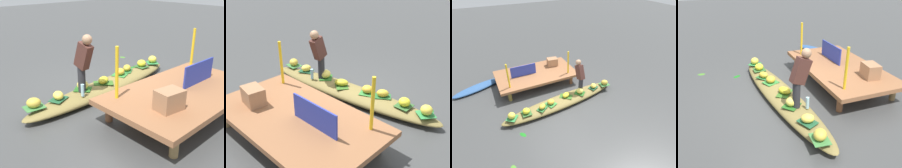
{
  "view_description": "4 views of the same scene",
  "coord_description": "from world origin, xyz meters",
  "views": [
    {
      "loc": [
        3.81,
        4.29,
        2.51
      ],
      "look_at": [
        0.33,
        0.52,
        0.42
      ],
      "focal_mm": 42.74,
      "sensor_mm": 36.0,
      "label": 1
    },
    {
      "loc": [
        -3.75,
        4.21,
        3.19
      ],
      "look_at": [
        0.12,
        0.19,
        0.35
      ],
      "focal_mm": 44.3,
      "sensor_mm": 36.0,
      "label": 2
    },
    {
      "loc": [
        -2.27,
        -4.68,
        4.32
      ],
      "look_at": [
        0.27,
        0.44,
        0.53
      ],
      "focal_mm": 29.47,
      "sensor_mm": 36.0,
      "label": 3
    },
    {
      "loc": [
        4.71,
        -1.5,
        2.88
      ],
      "look_at": [
        0.21,
        0.16,
        0.49
      ],
      "focal_mm": 38.26,
      "sensor_mm": 36.0,
      "label": 4
    }
  ],
  "objects": [
    {
      "name": "leaf_mat_4",
      "position": [
        0.16,
        0.04,
        0.25
      ],
      "size": [
        0.52,
        0.49,
        0.01
      ],
      "primitive_type": "cube",
      "rotation": [
        0.0,
        0.0,
        2.48
      ],
      "color": "#346221",
      "rests_on": "vendor_boat"
    },
    {
      "name": "leaf_mat_3",
      "position": [
        1.89,
        0.08,
        0.25
      ],
      "size": [
        0.4,
        0.33,
        0.01
      ],
      "primitive_type": "cube",
      "rotation": [
        0.0,
        0.0,
        3.04
      ],
      "color": "#3E7B3C",
      "rests_on": "vendor_boat"
    },
    {
      "name": "railing_post_west",
      "position": [
        -1.57,
        1.18,
        0.96
      ],
      "size": [
        0.06,
        0.06,
        0.94
      ],
      "primitive_type": "cylinder",
      "color": "yellow",
      "rests_on": "dock_platform"
    },
    {
      "name": "banana_bunch_6",
      "position": [
        1.37,
        0.08,
        0.33
      ],
      "size": [
        0.28,
        0.3,
        0.16
      ],
      "primitive_type": "ellipsoid",
      "rotation": [
        0.0,
        0.0,
        4.36
      ],
      "color": "#F1CF4B",
      "rests_on": "vendor_boat"
    },
    {
      "name": "banana_bunch_0",
      "position": [
        -1.39,
        -0.18,
        0.34
      ],
      "size": [
        0.31,
        0.31,
        0.18
      ],
      "primitive_type": "ellipsoid",
      "rotation": [
        0.0,
        0.0,
        4.26
      ],
      "color": "yellow",
      "rests_on": "vendor_boat"
    },
    {
      "name": "leaf_mat_1",
      "position": [
        0.71,
        0.01,
        0.25
      ],
      "size": [
        0.46,
        0.46,
        0.01
      ],
      "primitive_type": "cube",
      "rotation": [
        0.0,
        0.0,
        2.28
      ],
      "color": "#255D1E",
      "rests_on": "vendor_boat"
    },
    {
      "name": "leaf_mat_2",
      "position": [
        -0.5,
        -0.1,
        0.25
      ],
      "size": [
        0.41,
        0.43,
        0.01
      ],
      "primitive_type": "cube",
      "rotation": [
        0.0,
        0.0,
        1.97
      ],
      "color": "#358237",
      "rests_on": "vendor_boat"
    },
    {
      "name": "banana_bunch_1",
      "position": [
        0.71,
        0.01,
        0.35
      ],
      "size": [
        0.29,
        0.31,
        0.2
      ],
      "primitive_type": "ellipsoid",
      "rotation": [
        0.0,
        0.0,
        1.85
      ],
      "color": "#F6DB56",
      "rests_on": "vendor_boat"
    },
    {
      "name": "produce_crate",
      "position": [
        0.51,
        2.07,
        0.66
      ],
      "size": [
        0.48,
        0.38,
        0.34
      ],
      "primitive_type": "cube",
      "rotation": [
        0.0,
        0.0,
        -0.14
      ],
      "color": "#9D6F4C",
      "rests_on": "dock_platform"
    },
    {
      "name": "drifting_plant_1",
      "position": [
        -2.22,
        -1.74,
        0.0
      ],
      "size": [
        0.15,
        0.22,
        0.01
      ],
      "primitive_type": "ellipsoid",
      "rotation": [
        0.0,
        0.0,
        1.56
      ],
      "color": "#45832A",
      "rests_on": "ground"
    },
    {
      "name": "leaf_mat_6",
      "position": [
        1.37,
        0.08,
        0.25
      ],
      "size": [
        0.43,
        0.38,
        0.01
      ],
      "primitive_type": "cube",
      "rotation": [
        0.0,
        0.0,
        0.42
      ],
      "color": "#1F5231",
      "rests_on": "vendor_boat"
    },
    {
      "name": "drifting_plant_0",
      "position": [
        -1.7,
        -0.78,
        0.0
      ],
      "size": [
        0.23,
        0.26,
        0.01
      ],
      "primitive_type": "ellipsoid",
      "rotation": [
        0.0,
        0.0,
        2.14
      ],
      "color": "#19741B",
      "rests_on": "ground"
    },
    {
      "name": "banana_bunch_2",
      "position": [
        -0.5,
        -0.1,
        0.34
      ],
      "size": [
        0.3,
        0.29,
        0.17
      ],
      "primitive_type": "ellipsoid",
      "rotation": [
        0.0,
        0.0,
        0.29
      ],
      "color": "gold",
      "rests_on": "vendor_boat"
    },
    {
      "name": "banana_bunch_7",
      "position": [
        -0.84,
        -0.19,
        0.33
      ],
      "size": [
        0.32,
        0.3,
        0.16
      ],
      "primitive_type": "ellipsoid",
      "rotation": [
        0.0,
        0.0,
        0.64
      ],
      "color": "gold",
      "rests_on": "vendor_boat"
    },
    {
      "name": "leaf_mat_0",
      "position": [
        -1.39,
        -0.18,
        0.25
      ],
      "size": [
        0.3,
        0.33,
        0.01
      ],
      "primitive_type": "cube",
      "rotation": [
        0.0,
        0.0,
        1.57
      ],
      "color": "#32602B",
      "rests_on": "vendor_boat"
    },
    {
      "name": "banana_bunch_5",
      "position": [
        -1.86,
        -0.19,
        0.35
      ],
      "size": [
        0.31,
        0.31,
        0.2
      ],
      "primitive_type": "ellipsoid",
      "rotation": [
        0.0,
        0.0,
        1.06
      ],
      "color": "yellow",
      "rests_on": "vendor_boat"
    },
    {
      "name": "market_banner",
      "position": [
        -0.87,
        1.78,
        0.71
      ],
      "size": [
        1.02,
        0.03,
        0.45
      ],
      "primitive_type": "cube",
      "rotation": [
        0.0,
        0.0,
        0.0
      ],
      "color": "#27369E",
      "rests_on": "dock_platform"
    },
    {
      "name": "canal_water",
      "position": [
        0.0,
        0.0,
        0.0
      ],
      "size": [
        40.0,
        40.0,
        0.0
      ],
      "primitive_type": "plane",
      "color": "#3F4040",
      "rests_on": "ground"
    },
    {
      "name": "banana_bunch_3",
      "position": [
        1.89,
        0.08,
        0.35
      ],
      "size": [
        0.34,
        0.33,
        0.19
      ],
      "primitive_type": "ellipsoid",
      "rotation": [
        0.0,
        0.0,
        5.72
      ],
      "color": "gold",
      "rests_on": "vendor_boat"
    },
    {
      "name": "railing_post_east",
      "position": [
        0.83,
        1.18,
        0.96
      ],
      "size": [
        0.06,
        0.06,
        0.94
      ],
      "primitive_type": "cylinder",
      "color": "yellow",
      "rests_on": "dock_platform"
    },
    {
      "name": "water_bottle",
      "position": [
        0.91,
        0.28,
        0.37
      ],
      "size": [
        0.07,
        0.07,
        0.25
      ],
      "primitive_type": "cylinder",
      "color": "#A6D6E5",
      "rests_on": "vendor_boat"
    },
    {
      "name": "leaf_mat_5",
      "position": [
        -1.86,
        -0.19,
        0.25
      ],
      "size": [
        0.43,
        0.44,
        0.01
      ],
      "primitive_type": "cube",
      "rotation": [
        0.0,
        0.0,
        0.92
      ],
      "color": "#308341",
      "rests_on": "vendor_boat"
    },
    {
      "name": "vendor_boat",
      "position": [
        0.0,
        0.0,
        0.12
      ],
      "size": [
        4.52,
        1.18,
        0.25
      ],
      "primitive_type": "ellipsoid",
      "rotation": [
        0.0,
        0.0,
        0.11
      ],
      "color": "olive",
      "rests_on": "ground"
    },
    {
      "name": "dock_platform",
      "position": [
        -0.37,
        1.78,
        0.42
      ],
      "size": [
        3.2,
        1.8,
        0.49
      ],
      "color": "#8F5C3A",
      "rests_on": "ground"
    },
    {
      "name": "banana_bunch_4",
      "position": [
        0.16,
        0.04,
        0.33
      ],
      "size": [
        0.38,
        0.34,
        0.15
      ],
      "primitive_type": "ellipsoid",
      "rotation": [
        0.0,
        0.0,
        3.66
      ],
      "color": "gold",
      "rests_on": "vendor_boat"
    },
    {
      "name": "leaf_mat_7",
      "position": [
        -0.84,
        -0.19,
        0.25
      ],
      "size": [
        0.43,
        0.41,
        0.01
      ],
      "primitive_type": "cube",
      "rotation": [
        0.0,
        0.0,
        0.62
      ],
      "color": "#26632C",
      "rests_on": "vendor_boat"
    },
    {
      "name": "moored_boat",
      "position": [
        -2.66,
        2.36,
        0.08
      ],
      "size": [
        2.08,
        1.14,
        0.17
      ],
      "primitive_type": "ellipsoid",
      "rotation": [
        0.0,
        0.0,
        0.34
      ],
      "color": "#2F558D",
      "rests_on": "ground"
    },
    {
      "name": "vendor_person",
      "position": [
        0.78,
        0.16,
        0.95
      ],
      "size": [
        0.22,
        0.45,
        1.24
      ],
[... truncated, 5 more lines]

